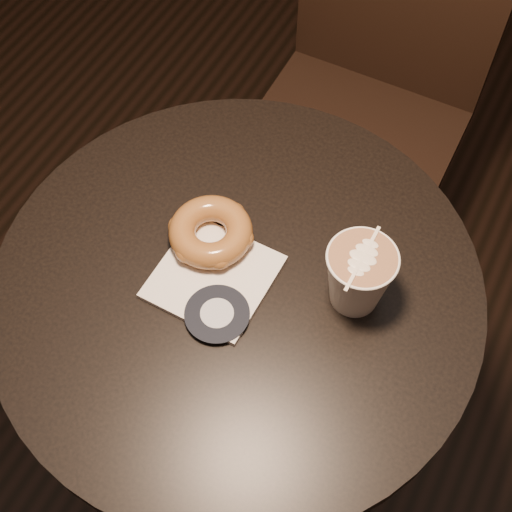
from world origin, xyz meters
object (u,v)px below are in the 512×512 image
object	(u,v)px
cafe_table	(239,340)
latte_cup	(358,278)
doughnut	(211,232)
pastry_bag	(214,277)
chair	(375,69)

from	to	relation	value
cafe_table	latte_cup	size ratio (longest dim) A/B	7.08
doughnut	latte_cup	size ratio (longest dim) A/B	1.14
pastry_bag	latte_cup	distance (m)	0.20
chair	doughnut	size ratio (longest dim) A/B	8.73
pastry_bag	doughnut	world-z (taller)	doughnut
pastry_bag	cafe_table	bearing A→B (deg)	21.34
doughnut	cafe_table	bearing A→B (deg)	-32.04
latte_cup	pastry_bag	bearing A→B (deg)	-160.69
cafe_table	doughnut	bearing A→B (deg)	147.96
cafe_table	pastry_bag	world-z (taller)	pastry_bag
chair	pastry_bag	size ratio (longest dim) A/B	6.78
doughnut	latte_cup	xyz separation A→B (m)	(0.22, 0.01, 0.03)
latte_cup	doughnut	bearing A→B (deg)	-176.29
pastry_bag	latte_cup	size ratio (longest dim) A/B	1.47
cafe_table	latte_cup	distance (m)	0.30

